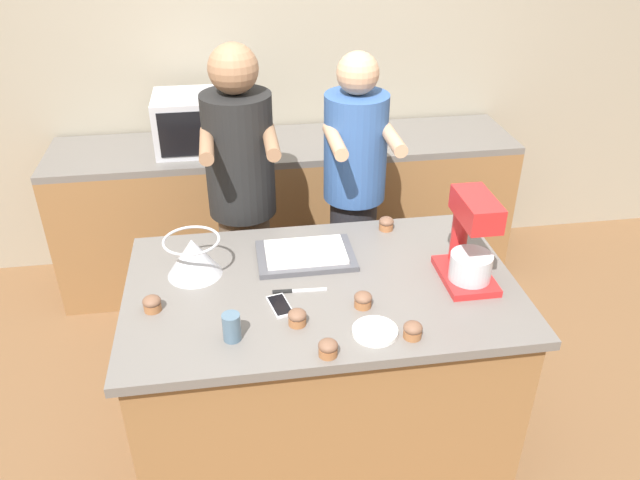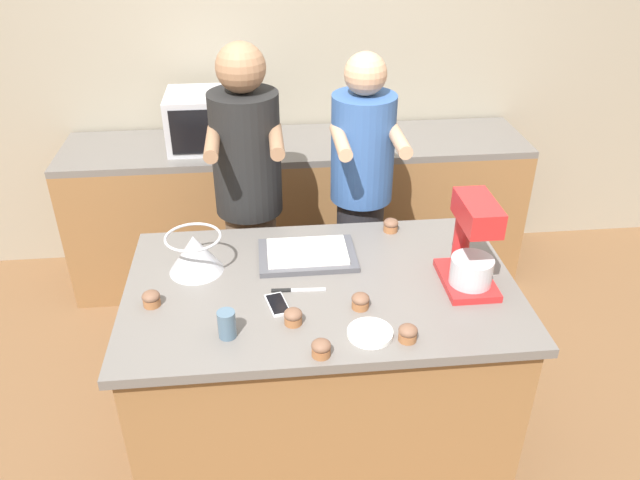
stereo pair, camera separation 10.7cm
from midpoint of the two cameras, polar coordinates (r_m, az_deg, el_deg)
ground_plane at (r=3.15m, az=1.11°, el=-17.32°), size 16.00×16.00×0.00m
back_wall at (r=4.02m, az=-1.83°, el=16.45°), size 10.00×0.06×2.70m
island_counter at (r=2.83m, az=1.21°, el=-11.34°), size 1.60×0.98×0.88m
back_counter at (r=4.01m, az=-1.26°, el=2.80°), size 2.80×0.60×0.92m
person_left at (r=3.15m, az=-5.50°, el=3.35°), size 0.35×0.51×1.70m
person_right at (r=3.21m, az=4.70°, el=3.34°), size 0.33×0.50×1.64m
stand_mixer at (r=2.56m, az=14.83°, el=-0.73°), size 0.20×0.30×0.39m
mixing_bowl at (r=2.64m, az=-10.25°, el=-1.14°), size 0.24×0.24×0.17m
baking_tray at (r=2.72m, az=-0.04°, el=-1.32°), size 0.42×0.28×0.04m
microwave_oven at (r=3.76m, az=-9.23°, el=10.79°), size 0.49×0.39×0.32m
cell_phone at (r=2.44m, az=-2.65°, el=-5.92°), size 0.10×0.16×0.01m
drinking_glass at (r=2.28m, az=-7.18°, el=-7.67°), size 0.07×0.07×0.11m
small_plate at (r=2.31m, az=5.94°, el=-8.48°), size 0.17×0.17×0.02m
knife at (r=2.52m, az=-1.10°, el=-4.63°), size 0.22×0.03×0.01m
cupcake_0 at (r=2.50m, az=-13.99°, el=-5.23°), size 0.07×0.07×0.06m
cupcake_1 at (r=2.20m, az=1.52°, el=-9.87°), size 0.07×0.07×0.06m
cupcake_2 at (r=2.42m, az=4.99°, el=-5.59°), size 0.07×0.07×0.06m
cupcake_3 at (r=2.94m, az=7.53°, el=1.35°), size 0.07×0.07×0.06m
cupcake_4 at (r=2.33m, az=-1.15°, el=-7.03°), size 0.07×0.07×0.06m
cupcake_5 at (r=2.29m, az=9.38°, el=-8.41°), size 0.07×0.07×0.06m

